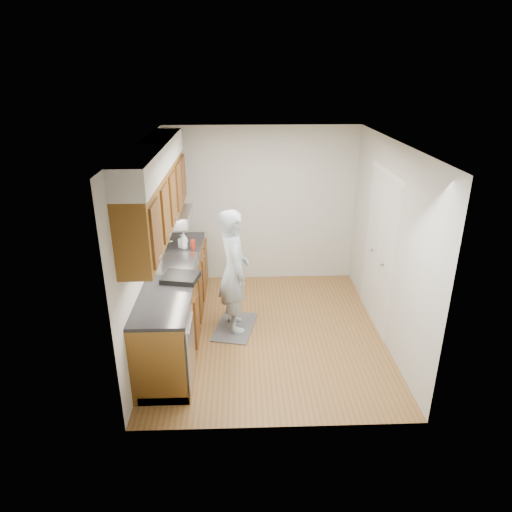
{
  "coord_description": "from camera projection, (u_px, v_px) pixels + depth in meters",
  "views": [
    {
      "loc": [
        -0.35,
        -5.26,
        3.3
      ],
      "look_at": [
        -0.15,
        0.25,
        1.01
      ],
      "focal_mm": 32.0,
      "sensor_mm": 36.0,
      "label": 1
    }
  ],
  "objects": [
    {
      "name": "counter",
      "position": [
        176.0,
        301.0,
        5.9
      ],
      "size": [
        0.64,
        2.8,
        1.3
      ],
      "color": "brown",
      "rests_on": "floor"
    },
    {
      "name": "soda_can",
      "position": [
        193.0,
        244.0,
        6.36
      ],
      "size": [
        0.08,
        0.08,
        0.13
      ],
      "primitive_type": "cylinder",
      "rotation": [
        0.0,
        0.0,
        -0.12
      ],
      "color": "red",
      "rests_on": "counter"
    },
    {
      "name": "closet_door",
      "position": [
        379.0,
        252.0,
        6.06
      ],
      "size": [
        0.02,
        1.22,
        2.05
      ],
      "primitive_type": "cube",
      "color": "white",
      "rests_on": "wall_right"
    },
    {
      "name": "wall_right",
      "position": [
        388.0,
        244.0,
        5.7
      ],
      "size": [
        0.02,
        3.5,
        2.5
      ],
      "primitive_type": "cube",
      "color": "#B7B6AB",
      "rests_on": "floor"
    },
    {
      "name": "wall_back",
      "position": [
        262.0,
        206.0,
        7.26
      ],
      "size": [
        3.0,
        0.02,
        2.5
      ],
      "primitive_type": "cube",
      "color": "#B7B6AB",
      "rests_on": "floor"
    },
    {
      "name": "person",
      "position": [
        234.0,
        263.0,
        5.87
      ],
      "size": [
        0.59,
        0.75,
        1.88
      ],
      "primitive_type": "imported",
      "rotation": [
        0.0,
        0.0,
        1.81
      ],
      "color": "#99ADBB",
      "rests_on": "floor_mat"
    },
    {
      "name": "soap_bottle_b",
      "position": [
        182.0,
        241.0,
        6.4
      ],
      "size": [
        0.12,
        0.12,
        0.2
      ],
      "primitive_type": "imported",
      "rotation": [
        0.0,
        0.0,
        -0.64
      ],
      "color": "silver",
      "rests_on": "counter"
    },
    {
      "name": "ceiling",
      "position": [
        270.0,
        143.0,
        5.17
      ],
      "size": [
        3.5,
        3.5,
        0.0
      ],
      "primitive_type": "plane",
      "rotation": [
        3.14,
        0.0,
        0.0
      ],
      "color": "white",
      "rests_on": "wall_left"
    },
    {
      "name": "soap_bottle_a",
      "position": [
        184.0,
        240.0,
        6.35
      ],
      "size": [
        0.11,
        0.11,
        0.24
      ],
      "primitive_type": "imported",
      "rotation": [
        0.0,
        0.0,
        -0.24
      ],
      "color": "silver",
      "rests_on": "counter"
    },
    {
      "name": "soap_bottle_c",
      "position": [
        184.0,
        239.0,
        6.5
      ],
      "size": [
        0.18,
        0.18,
        0.17
      ],
      "primitive_type": "imported",
      "rotation": [
        0.0,
        0.0,
        0.88
      ],
      "color": "silver",
      "rests_on": "counter"
    },
    {
      "name": "wall_left",
      "position": [
        147.0,
        247.0,
        5.6
      ],
      "size": [
        0.02,
        3.5,
        2.5
      ],
      "primitive_type": "cube",
      "color": "#B7B6AB",
      "rests_on": "floor"
    },
    {
      "name": "upper_cabinets",
      "position": [
        156.0,
        190.0,
        5.38
      ],
      "size": [
        0.47,
        2.8,
        1.21
      ],
      "color": "brown",
      "rests_on": "wall_left"
    },
    {
      "name": "floor",
      "position": [
        268.0,
        332.0,
        6.13
      ],
      "size": [
        3.5,
        3.5,
        0.0
      ],
      "primitive_type": "plane",
      "color": "brown",
      "rests_on": "ground"
    },
    {
      "name": "floor_mat",
      "position": [
        235.0,
        327.0,
        6.24
      ],
      "size": [
        0.65,
        0.91,
        0.02
      ],
      "primitive_type": "cube",
      "rotation": [
        0.0,
        0.0,
        -0.22
      ],
      "color": "#59595B",
      "rests_on": "floor"
    },
    {
      "name": "dish_rack",
      "position": [
        181.0,
        278.0,
        5.44
      ],
      "size": [
        0.47,
        0.42,
        0.07
      ],
      "primitive_type": "cube",
      "rotation": [
        0.0,
        0.0,
        -0.19
      ],
      "color": "black",
      "rests_on": "counter"
    }
  ]
}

